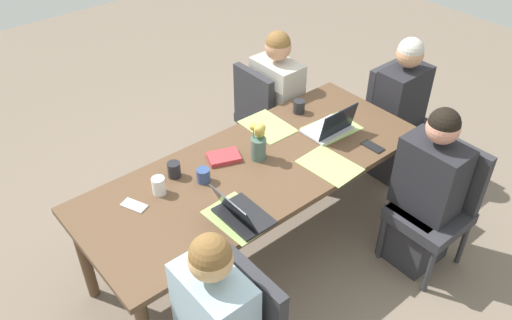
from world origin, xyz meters
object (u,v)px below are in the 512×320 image
(laptop_head_left_left_far, at_px, (331,127))
(coffee_mug_centre_left, at_px, (159,186))
(dining_table, at_px, (256,175))
(chair_head_left_left_far, at_px, (394,114))
(person_head_left_left_far, at_px, (398,117))
(coffee_mug_near_right, at_px, (299,107))
(coffee_mug_centre_right, at_px, (203,175))
(person_near_right_near, at_px, (276,110))
(chair_far_left_near, at_px, (439,201))
(flower_vase, at_px, (259,141))
(laptop_far_left_mid, at_px, (241,214))
(phone_black, at_px, (373,147))
(phone_silver, at_px, (134,205))
(person_far_left_near, at_px, (425,198))
(chair_near_right_near, at_px, (264,113))
(book_red_cover, at_px, (224,157))
(coffee_mug_near_left, at_px, (174,170))

(laptop_head_left_left_far, bearing_deg, coffee_mug_centre_left, -9.71)
(dining_table, xyz_separation_m, chair_head_left_left_far, (-1.50, -0.05, -0.17))
(dining_table, xyz_separation_m, person_head_left_left_far, (-1.44, 0.03, -0.14))
(coffee_mug_near_right, xyz_separation_m, coffee_mug_centre_right, (0.98, 0.20, -0.00))
(person_near_right_near, bearing_deg, dining_table, 40.88)
(coffee_mug_near_right, xyz_separation_m, coffee_mug_centre_left, (1.24, 0.12, 0.01))
(chair_far_left_near, relative_size, coffee_mug_centre_left, 8.20)
(flower_vase, xyz_separation_m, laptop_far_left_mid, (0.44, 0.37, -0.09))
(dining_table, distance_m, person_head_left_left_far, 1.44)
(phone_black, bearing_deg, laptop_far_left_mid, -92.52)
(person_near_right_near, height_order, phone_silver, person_near_right_near)
(dining_table, xyz_separation_m, person_far_left_near, (-0.80, 0.74, -0.14))
(person_head_left_left_far, xyz_separation_m, coffee_mug_centre_left, (2.03, -0.20, 0.27))
(chair_far_left_near, xyz_separation_m, coffee_mug_centre_left, (1.47, -0.97, 0.30))
(flower_vase, relative_size, phone_black, 1.78)
(chair_far_left_near, distance_m, laptop_far_left_mid, 1.36)
(person_head_left_left_far, bearing_deg, phone_silver, -5.03)
(chair_far_left_near, height_order, laptop_head_left_left_far, laptop_head_left_left_far)
(chair_far_left_near, xyz_separation_m, flower_vase, (0.80, -0.86, 0.37))
(phone_black, bearing_deg, laptop_head_left_left_far, -163.80)
(dining_table, distance_m, chair_head_left_left_far, 1.51)
(coffee_mug_centre_right, bearing_deg, flower_vase, 175.18)
(person_far_left_near, distance_m, laptop_head_left_left_far, 0.77)
(coffee_mug_centre_right, bearing_deg, person_head_left_left_far, 176.10)
(person_near_right_near, distance_m, coffee_mug_centre_left, 1.49)
(chair_far_left_near, relative_size, coffee_mug_near_right, 9.53)
(flower_vase, distance_m, phone_silver, 0.85)
(flower_vase, bearing_deg, coffee_mug_centre_right, -4.82)
(chair_near_right_near, relative_size, phone_silver, 6.00)
(person_head_left_left_far, distance_m, flower_vase, 1.41)
(flower_vase, distance_m, coffee_mug_centre_left, 0.68)
(person_near_right_near, distance_m, flower_vase, 1.00)
(book_red_cover, bearing_deg, phone_black, 168.64)
(laptop_far_left_mid, height_order, coffee_mug_centre_right, laptop_far_left_mid)
(person_head_left_left_far, relative_size, chair_near_right_near, 1.33)
(coffee_mug_centre_left, xyz_separation_m, coffee_mug_centre_right, (-0.26, 0.08, -0.01))
(laptop_far_left_mid, relative_size, coffee_mug_near_left, 3.27)
(coffee_mug_near_right, distance_m, book_red_cover, 0.76)
(person_far_left_near, bearing_deg, coffee_mug_near_right, -81.60)
(person_far_left_near, distance_m, book_red_cover, 1.32)
(laptop_far_left_mid, xyz_separation_m, coffee_mug_near_left, (0.07, -0.56, 0.01))
(person_far_left_near, height_order, person_head_left_left_far, same)
(chair_near_right_near, height_order, coffee_mug_near_left, chair_near_right_near)
(flower_vase, relative_size, coffee_mug_near_left, 2.73)
(coffee_mug_near_left, bearing_deg, dining_table, 150.88)
(person_far_left_near, bearing_deg, chair_near_right_near, -86.39)
(phone_black, bearing_deg, coffee_mug_near_left, -117.86)
(dining_table, xyz_separation_m, person_near_right_near, (-0.78, -0.67, -0.14))
(chair_far_left_near, bearing_deg, flower_vase, -46.98)
(flower_vase, bearing_deg, person_far_left_near, 132.29)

